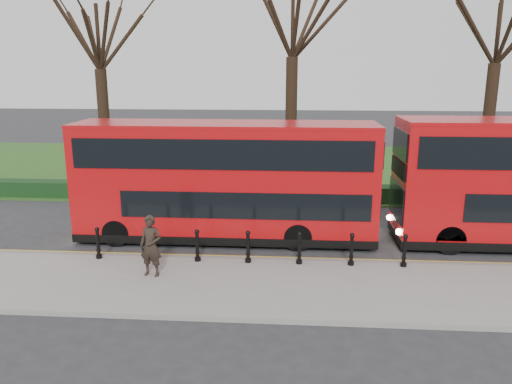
{
  "coord_description": "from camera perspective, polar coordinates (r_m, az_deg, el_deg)",
  "views": [
    {
      "loc": [
        2.03,
        -16.2,
        6.17
      ],
      "look_at": [
        0.84,
        0.5,
        2.0
      ],
      "focal_mm": 35.0,
      "sensor_mm": 36.0,
      "label": 1
    }
  ],
  "objects": [
    {
      "name": "ground",
      "position": [
        17.45,
        -2.89,
        -6.74
      ],
      "size": [
        120.0,
        120.0,
        0.0
      ],
      "primitive_type": "plane",
      "color": "#28282B",
      "rests_on": "ground"
    },
    {
      "name": "pavement",
      "position": [
        14.68,
        -4.32,
        -10.59
      ],
      "size": [
        60.0,
        4.0,
        0.15
      ],
      "primitive_type": "cube",
      "color": "gray",
      "rests_on": "ground"
    },
    {
      "name": "kerb",
      "position": [
        16.5,
        -3.31,
        -7.72
      ],
      "size": [
        60.0,
        0.25,
        0.16
      ],
      "primitive_type": "cube",
      "color": "slate",
      "rests_on": "ground"
    },
    {
      "name": "grass_verge",
      "position": [
        31.86,
        0.34,
        2.88
      ],
      "size": [
        60.0,
        18.0,
        0.06
      ],
      "primitive_type": "cube",
      "color": "#294C19",
      "rests_on": "ground"
    },
    {
      "name": "hedge",
      "position": [
        23.8,
        -0.94,
        -0.04
      ],
      "size": [
        60.0,
        0.9,
        0.8
      ],
      "primitive_type": "cube",
      "color": "black",
      "rests_on": "ground"
    },
    {
      "name": "yellow_line_outer",
      "position": [
        16.8,
        -3.18,
        -7.56
      ],
      "size": [
        60.0,
        0.1,
        0.01
      ],
      "primitive_type": "cube",
      "color": "yellow",
      "rests_on": "ground"
    },
    {
      "name": "yellow_line_inner",
      "position": [
        16.98,
        -3.1,
        -7.31
      ],
      "size": [
        60.0,
        0.1,
        0.01
      ],
      "primitive_type": "cube",
      "color": "yellow",
      "rests_on": "ground"
    },
    {
      "name": "tree_left",
      "position": [
        28.11,
        -17.66,
        17.28
      ],
      "size": [
        7.12,
        7.12,
        11.13
      ],
      "color": "black",
      "rests_on": "ground"
    },
    {
      "name": "tree_mid",
      "position": [
        26.34,
        4.24,
        19.87
      ],
      "size": [
        7.82,
        7.82,
        12.21
      ],
      "color": "black",
      "rests_on": "ground"
    },
    {
      "name": "tree_right",
      "position": [
        28.12,
        26.09,
        17.33
      ],
      "size": [
        7.46,
        7.46,
        11.65
      ],
      "color": "black",
      "rests_on": "ground"
    },
    {
      "name": "bollard_row",
      "position": [
        15.89,
        -0.92,
        -6.34
      ],
      "size": [
        9.9,
        0.15,
        1.0
      ],
      "color": "black",
      "rests_on": "pavement"
    },
    {
      "name": "bus_lead",
      "position": [
        18.1,
        -3.5,
        1.16
      ],
      "size": [
        10.78,
        2.48,
        4.29
      ],
      "color": "#B20B0F",
      "rests_on": "ground"
    },
    {
      "name": "pedestrian",
      "position": [
        15.1,
        -11.93,
        -6.04
      ],
      "size": [
        0.74,
        0.54,
        1.85
      ],
      "primitive_type": "imported",
      "rotation": [
        0.0,
        0.0,
        -0.15
      ],
      "color": "black",
      "rests_on": "pavement"
    }
  ]
}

